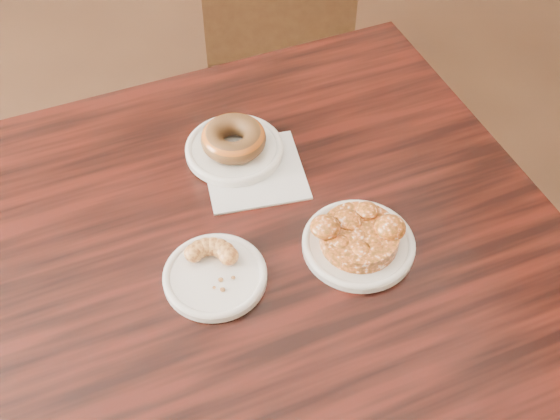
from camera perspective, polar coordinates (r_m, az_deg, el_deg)
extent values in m
plane|color=black|center=(1.90, -8.15, -10.75)|extent=(5.00, 5.00, 0.00)
cube|color=black|center=(1.44, -0.29, -11.60)|extent=(1.03, 1.03, 0.75)
cube|color=silver|center=(1.22, -2.11, 3.18)|extent=(0.17, 0.17, 0.00)
cylinder|color=white|center=(1.25, -3.74, 4.94)|extent=(0.17, 0.17, 0.01)
cylinder|color=white|center=(1.08, -5.30, -5.40)|extent=(0.16, 0.16, 0.01)
cylinder|color=silver|center=(1.11, 6.39, -2.81)|extent=(0.18, 0.18, 0.01)
torus|color=#994316|center=(1.23, -3.80, 5.81)|extent=(0.11, 0.11, 0.04)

